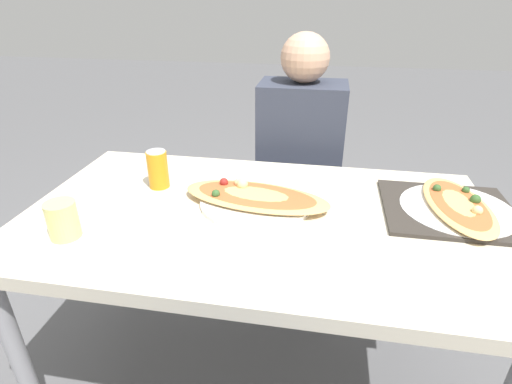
# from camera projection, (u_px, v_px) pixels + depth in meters

# --- Properties ---
(ground_plane) EXTENTS (14.00, 14.00, 0.00)m
(ground_plane) POSITION_uv_depth(u_px,v_px,m) (257.00, 380.00, 1.49)
(ground_plane) COLOR #59595B
(dining_table) EXTENTS (1.36, 0.78, 0.72)m
(dining_table) POSITION_uv_depth(u_px,v_px,m) (257.00, 233.00, 1.20)
(dining_table) COLOR beige
(dining_table) RESTS_ON ground_plane
(chair_far_seated) EXTENTS (0.40, 0.40, 0.90)m
(chair_far_seated) POSITION_uv_depth(u_px,v_px,m) (300.00, 178.00, 1.88)
(chair_far_seated) COLOR #2D3851
(chair_far_seated) RESTS_ON ground_plane
(person_seated) EXTENTS (0.35, 0.26, 1.17)m
(person_seated) POSITION_uv_depth(u_px,v_px,m) (300.00, 152.00, 1.70)
(person_seated) COLOR #2D2D38
(person_seated) RESTS_ON ground_plane
(pizza_main) EXTENTS (0.48, 0.34, 0.06)m
(pizza_main) POSITION_uv_depth(u_px,v_px,m) (255.00, 198.00, 1.21)
(pizza_main) COLOR white
(pizza_main) RESTS_ON dining_table
(soda_can) EXTENTS (0.07, 0.07, 0.12)m
(soda_can) POSITION_uv_depth(u_px,v_px,m) (158.00, 169.00, 1.30)
(soda_can) COLOR orange
(soda_can) RESTS_ON dining_table
(drink_glass) EXTENTS (0.08, 0.08, 0.10)m
(drink_glass) POSITION_uv_depth(u_px,v_px,m) (63.00, 220.00, 1.04)
(drink_glass) COLOR #E0DB7F
(drink_glass) RESTS_ON dining_table
(serving_tray) EXTENTS (0.37, 0.33, 0.01)m
(serving_tray) POSITION_uv_depth(u_px,v_px,m) (448.00, 210.00, 1.17)
(serving_tray) COLOR #332D28
(serving_tray) RESTS_ON dining_table
(pizza_second) EXTENTS (0.32, 0.39, 0.05)m
(pizza_second) POSITION_uv_depth(u_px,v_px,m) (458.00, 207.00, 1.16)
(pizza_second) COLOR white
(pizza_second) RESTS_ON dining_table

